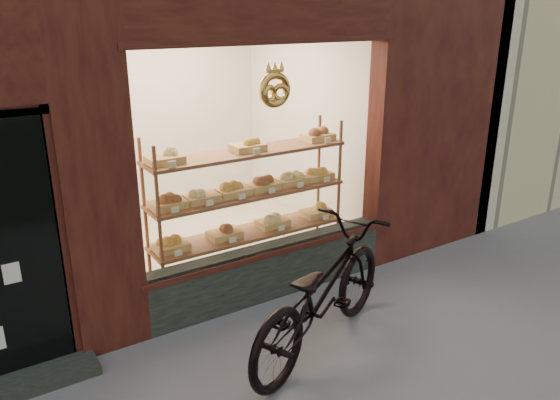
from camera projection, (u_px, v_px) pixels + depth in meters
display_shelf at (249, 207)px, 5.83m from camera, size 2.20×0.45×1.70m
bicycle at (321, 292)px, 4.69m from camera, size 2.19×1.48×1.09m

